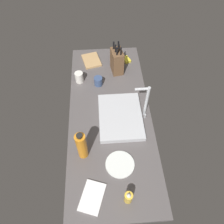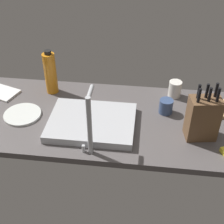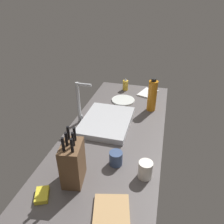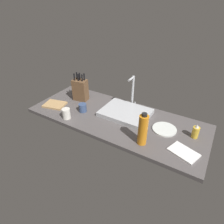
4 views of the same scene
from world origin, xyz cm
name	(u,v)px [view 4 (image 4 of 4)]	position (x,y,z in cm)	size (l,w,h in cm)	color
countertop_slab	(116,118)	(0.00, 0.00, 1.75)	(166.66, 66.93, 3.50)	#514C4C
sink_basin	(126,113)	(5.99, 8.14, 5.58)	(44.93, 34.28, 4.16)	#B7BABF
faucet	(133,90)	(3.20, 27.12, 21.41)	(5.50, 11.54, 31.79)	#B7BABF
knife_block	(80,90)	(-49.45, 9.79, 15.23)	(16.18, 11.93, 29.98)	brown
cutting_board	(55,105)	(-65.04, -14.26, 4.40)	(21.00, 15.96, 1.80)	tan
soap_bottle	(196,132)	(69.44, 7.12, 8.86)	(5.38, 5.38, 12.52)	gold
water_bottle	(143,130)	(35.56, -21.41, 16.43)	(7.26, 7.26, 27.35)	orange
dinner_plate	(164,129)	(45.60, 4.16, 4.10)	(20.47, 20.47, 1.20)	silver
dish_towel	(184,152)	(66.44, -15.67, 4.10)	(20.37, 13.49, 1.20)	white
coffee_mug	(66,114)	(-38.19, -25.45, 8.40)	(7.50, 7.50, 9.81)	silver
ceramic_cup	(83,108)	(-32.75, -8.32, 7.58)	(7.59, 7.59, 8.16)	#384C75
dish_sponge	(78,92)	(-63.41, 20.58, 4.70)	(9.00, 6.00, 2.40)	yellow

